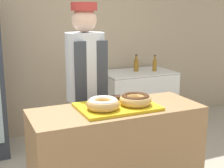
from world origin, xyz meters
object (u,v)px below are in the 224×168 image
(brownie_back_right, at_px, (117,98))
(chest_freezer, at_px, (137,100))
(serving_tray, at_px, (117,107))
(brownie_back_left, at_px, (101,100))
(baker_person, at_px, (86,91))
(donut_chocolate_glaze, at_px, (135,99))
(bottle_amber, at_px, (155,65))
(bottle_amber_b, at_px, (136,65))
(donut_light_glaze, at_px, (103,103))

(brownie_back_right, distance_m, chest_freezer, 1.99)
(serving_tray, distance_m, brownie_back_left, 0.17)
(brownie_back_right, distance_m, baker_person, 0.48)
(donut_chocolate_glaze, distance_m, chest_freezer, 2.13)
(donut_chocolate_glaze, xyz_separation_m, baker_person, (-0.19, 0.67, -0.06))
(chest_freezer, height_order, bottle_amber, bottle_amber)
(brownie_back_right, xyz_separation_m, bottle_amber_b, (1.07, 1.63, -0.03))
(brownie_back_left, distance_m, brownie_back_right, 0.15)
(brownie_back_right, relative_size, chest_freezer, 0.07)
(donut_chocolate_glaze, relative_size, chest_freezer, 0.25)
(serving_tray, relative_size, donut_light_glaze, 2.42)
(brownie_back_right, xyz_separation_m, baker_person, (-0.12, 0.47, -0.03))
(serving_tray, distance_m, chest_freezer, 2.15)
(serving_tray, height_order, bottle_amber_b, bottle_amber_b)
(brownie_back_left, bearing_deg, baker_person, 86.66)
(donut_chocolate_glaze, relative_size, brownie_back_left, 3.48)
(chest_freezer, bearing_deg, brownie_back_right, -123.99)
(bottle_amber_b, bearing_deg, brownie_back_right, -123.23)
(donut_light_glaze, height_order, chest_freezer, donut_light_glaze)
(donut_light_glaze, xyz_separation_m, donut_chocolate_glaze, (0.29, 0.00, 0.00))
(serving_tray, relative_size, bottle_amber_b, 2.59)
(baker_person, height_order, bottle_amber, baker_person)
(chest_freezer, distance_m, bottle_amber, 0.58)
(brownie_back_left, bearing_deg, bottle_amber_b, 53.19)
(brownie_back_right, height_order, chest_freezer, brownie_back_right)
(serving_tray, bearing_deg, brownie_back_left, 116.11)
(brownie_back_right, bearing_deg, serving_tray, -116.11)
(serving_tray, relative_size, brownie_back_right, 8.43)
(chest_freezer, bearing_deg, bottle_amber, -16.43)
(bottle_amber, distance_m, bottle_amber_b, 0.27)
(donut_light_glaze, bearing_deg, brownie_back_left, 71.79)
(chest_freezer, bearing_deg, serving_tray, -123.34)
(donut_light_glaze, relative_size, donut_chocolate_glaze, 1.00)
(donut_light_glaze, distance_m, donut_chocolate_glaze, 0.29)
(baker_person, bearing_deg, bottle_amber_b, 44.31)
(chest_freezer, height_order, bottle_amber_b, bottle_amber_b)
(donut_light_glaze, xyz_separation_m, brownie_back_right, (0.22, 0.20, -0.03))
(donut_chocolate_glaze, bearing_deg, chest_freezer, 60.73)
(brownie_back_left, relative_size, brownie_back_right, 1.00)
(bottle_amber_b, bearing_deg, bottle_amber, -25.01)
(brownie_back_left, distance_m, chest_freezer, 2.08)
(serving_tray, xyz_separation_m, donut_light_glaze, (-0.14, -0.05, 0.06))
(brownie_back_left, height_order, chest_freezer, brownie_back_left)
(donut_light_glaze, height_order, bottle_amber_b, bottle_amber_b)
(donut_light_glaze, relative_size, bottle_amber, 1.09)
(chest_freezer, distance_m, bottle_amber_b, 0.52)
(donut_chocolate_glaze, bearing_deg, brownie_back_right, 108.21)
(brownie_back_left, bearing_deg, donut_chocolate_glaze, -42.86)
(baker_person, bearing_deg, donut_light_glaze, -98.00)
(bottle_amber, bearing_deg, donut_chocolate_glaze, -125.97)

